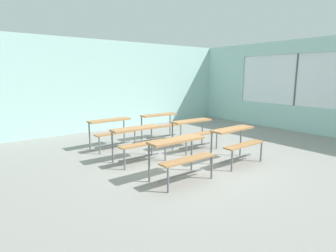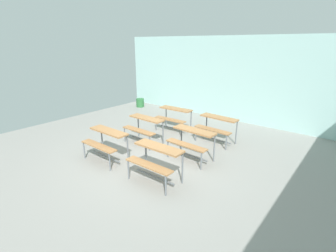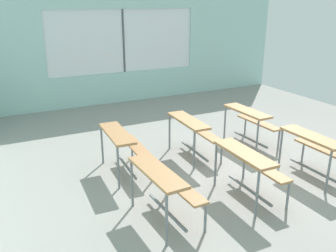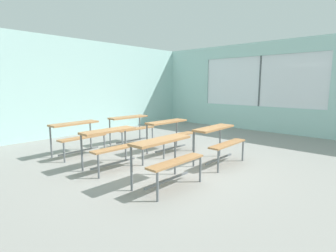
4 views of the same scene
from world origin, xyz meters
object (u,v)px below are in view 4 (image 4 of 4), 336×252
(desk_bench_r0c0, at_px, (166,151))
(desk_bench_r1c0, at_px, (112,139))
(desk_bench_r1c1, at_px, (170,129))
(desk_bench_r2c1, at_px, (131,123))
(desk_bench_r0c1, at_px, (218,136))
(desk_bench_r2c0, at_px, (77,131))

(desk_bench_r0c0, distance_m, desk_bench_r1c0, 1.37)
(desk_bench_r1c0, relative_size, desk_bench_r1c1, 0.99)
(desk_bench_r2c1, bearing_deg, desk_bench_r0c1, -86.09)
(desk_bench_r2c0, height_order, desk_bench_r2c1, same)
(desk_bench_r0c0, relative_size, desk_bench_r1c0, 0.99)
(desk_bench_r0c0, distance_m, desk_bench_r2c0, 2.72)
(desk_bench_r1c1, xyz_separation_m, desk_bench_r2c1, (-0.05, 1.37, 0.00))
(desk_bench_r0c1, bearing_deg, desk_bench_r2c1, 90.03)
(desk_bench_r0c1, distance_m, desk_bench_r1c0, 2.10)
(desk_bench_r2c1, bearing_deg, desk_bench_r1c1, -85.02)
(desk_bench_r1c0, bearing_deg, desk_bench_r2c1, 41.59)
(desk_bench_r0c0, height_order, desk_bench_r0c1, same)
(desk_bench_r1c0, distance_m, desk_bench_r2c0, 1.35)
(desk_bench_r0c0, bearing_deg, desk_bench_r0c1, 1.33)
(desk_bench_r0c1, relative_size, desk_bench_r2c0, 0.99)
(desk_bench_r0c0, xyz_separation_m, desk_bench_r1c0, (-0.04, 1.36, 0.00))
(desk_bench_r2c0, bearing_deg, desk_bench_r0c0, -91.96)
(desk_bench_r0c0, bearing_deg, desk_bench_r2c0, 90.50)
(desk_bench_r1c0, xyz_separation_m, desk_bench_r2c0, (0.02, 1.35, 0.00))
(desk_bench_r0c0, xyz_separation_m, desk_bench_r0c1, (1.59, 0.03, 0.00))
(desk_bench_r2c0, relative_size, desk_bench_r2c1, 1.00)
(desk_bench_r1c0, distance_m, desk_bench_r2c1, 2.07)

